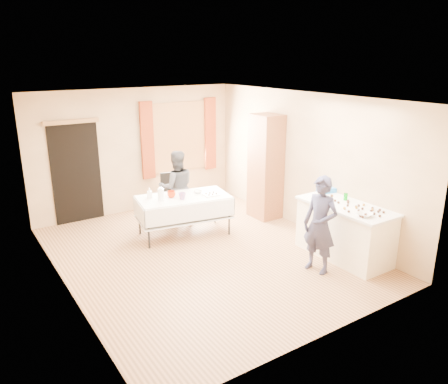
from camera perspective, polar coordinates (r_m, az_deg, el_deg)
floor at (r=7.51m, az=-2.59°, el=-8.09°), size 4.50×5.50×0.02m
ceiling at (r=6.81m, az=-2.90°, el=12.23°), size 4.50×5.50×0.02m
wall_back at (r=9.47m, az=-11.35°, el=5.34°), size 4.50×0.02×2.60m
wall_front at (r=5.01m, az=13.72°, el=-5.68°), size 4.50×0.02×2.60m
wall_left at (r=6.26m, az=-20.80°, el=-1.63°), size 0.02×5.50×2.60m
wall_right at (r=8.39m, az=10.68°, el=3.85°), size 0.02×5.50×2.60m
window_frame at (r=9.80m, az=-5.89°, el=7.18°), size 1.32×0.06×1.52m
window_pane at (r=9.79m, az=-5.85°, el=7.17°), size 1.20×0.02×1.40m
curtain_left at (r=9.43m, az=-9.97°, el=6.61°), size 0.28×0.06×1.65m
curtain_right at (r=10.14m, az=-1.82°, el=7.60°), size 0.28×0.06×1.65m
doorway at (r=9.11m, az=-18.73°, el=2.35°), size 0.95×0.04×2.00m
door_lintel at (r=8.89m, az=-19.32°, el=8.66°), size 1.05×0.06×0.08m
cabinet at (r=8.90m, az=5.46°, el=3.28°), size 0.50×0.60×2.13m
counter at (r=7.50m, az=15.46°, el=-4.94°), size 0.77×1.62×0.91m
party_table at (r=8.14m, az=-5.26°, el=-2.62°), size 1.81×1.14×0.75m
chair at (r=9.10m, az=-6.82°, el=-1.62°), size 0.47×0.47×0.93m
girl at (r=6.81m, az=12.44°, el=-4.23°), size 0.72×0.61×1.52m
woman at (r=8.66m, az=-6.19°, el=0.61°), size 1.04×0.97×1.47m
soda_can at (r=7.55m, az=15.60°, el=-0.60°), size 0.07×0.07×0.12m
mixing_bowl at (r=6.89m, az=17.92°, el=-2.83°), size 0.33×0.33×0.05m
foam_block at (r=7.64m, az=12.25°, el=-0.31°), size 0.18×0.15×0.08m
blue_basket at (r=7.92m, az=13.23°, el=0.25°), size 0.33×0.25×0.08m
pitcher at (r=7.82m, az=-8.24°, el=-0.37°), size 0.13×0.13×0.22m
cup_red at (r=7.99m, az=-6.89°, el=-0.30°), size 0.20×0.20×0.12m
cup_rainbow at (r=7.86m, az=-5.48°, el=-0.54°), size 0.23×0.23×0.12m
small_bowl at (r=8.22m, az=-3.46°, el=0.05°), size 0.26×0.26×0.05m
pastry_tray at (r=8.08m, az=-1.68°, el=-0.36°), size 0.29×0.22×0.02m
bottle at (r=8.02m, az=-9.71°, el=-0.11°), size 0.13×0.14×0.19m
cake_balls at (r=7.22m, az=16.49°, el=-1.83°), size 0.51×1.14×0.04m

